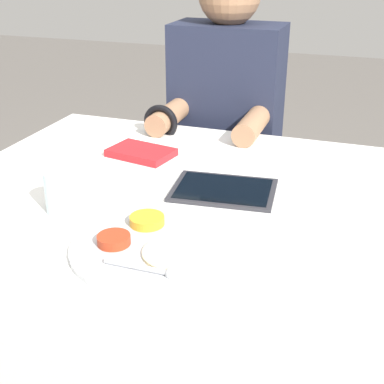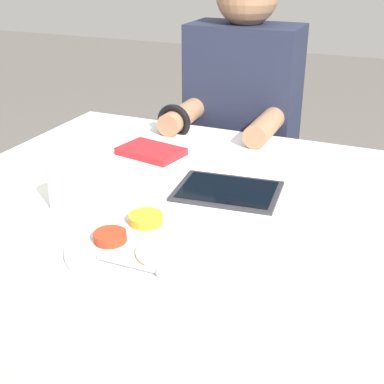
{
  "view_description": "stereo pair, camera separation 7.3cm",
  "coord_description": "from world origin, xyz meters",
  "px_view_note": "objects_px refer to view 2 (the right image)",
  "views": [
    {
      "loc": [
        0.4,
        -1.02,
        1.28
      ],
      "look_at": [
        0.07,
        -0.06,
        0.81
      ],
      "focal_mm": 50.0,
      "sensor_mm": 36.0,
      "label": 1
    },
    {
      "loc": [
        0.47,
        -0.99,
        1.28
      ],
      "look_at": [
        0.07,
        -0.06,
        0.81
      ],
      "focal_mm": 50.0,
      "sensor_mm": 36.0,
      "label": 2
    }
  ],
  "objects_px": {
    "thali_tray": "(148,244)",
    "red_notebook": "(151,152)",
    "drinking_glass": "(64,188)",
    "person_diner": "(240,160)",
    "tablet_device": "(228,191)"
  },
  "relations": [
    {
      "from": "tablet_device",
      "to": "person_diner",
      "type": "height_order",
      "value": "person_diner"
    },
    {
      "from": "red_notebook",
      "to": "person_diner",
      "type": "distance_m",
      "value": 0.5
    },
    {
      "from": "red_notebook",
      "to": "thali_tray",
      "type": "bearing_deg",
      "value": -63.39
    },
    {
      "from": "thali_tray",
      "to": "red_notebook",
      "type": "height_order",
      "value": "thali_tray"
    },
    {
      "from": "drinking_glass",
      "to": "red_notebook",
      "type": "bearing_deg",
      "value": 85.89
    },
    {
      "from": "thali_tray",
      "to": "red_notebook",
      "type": "relative_size",
      "value": 1.69
    },
    {
      "from": "tablet_device",
      "to": "drinking_glass",
      "type": "height_order",
      "value": "drinking_glass"
    },
    {
      "from": "tablet_device",
      "to": "drinking_glass",
      "type": "relative_size",
      "value": 2.76
    },
    {
      "from": "person_diner",
      "to": "thali_tray",
      "type": "bearing_deg",
      "value": -82.98
    },
    {
      "from": "red_notebook",
      "to": "drinking_glass",
      "type": "distance_m",
      "value": 0.37
    },
    {
      "from": "tablet_device",
      "to": "thali_tray",
      "type": "bearing_deg",
      "value": -100.93
    },
    {
      "from": "person_diner",
      "to": "drinking_glass",
      "type": "distance_m",
      "value": 0.85
    },
    {
      "from": "person_diner",
      "to": "drinking_glass",
      "type": "bearing_deg",
      "value": -99.64
    },
    {
      "from": "red_notebook",
      "to": "drinking_glass",
      "type": "xyz_separation_m",
      "value": [
        -0.03,
        -0.36,
        0.04
      ]
    },
    {
      "from": "thali_tray",
      "to": "tablet_device",
      "type": "height_order",
      "value": "thali_tray"
    }
  ]
}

